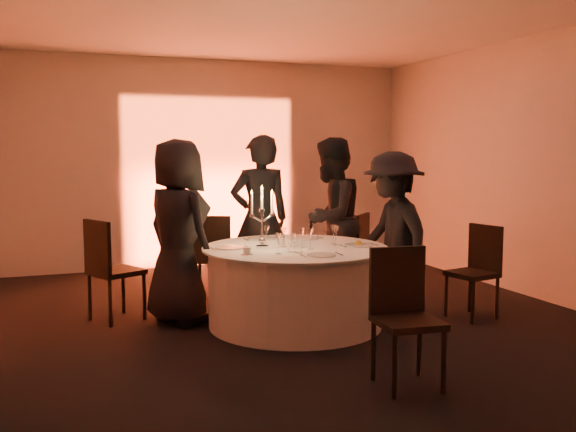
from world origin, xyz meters
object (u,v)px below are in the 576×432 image
object	(u,v)px
guest_back_right	(331,219)
candelabra	(262,226)
guest_right	(392,235)
coffee_cup	(247,251)
chair_left	(108,264)
chair_right	(477,266)
guest_left	(178,232)
guest_back_left	(260,219)
chair_front	(403,308)
chair_back_left	(213,253)
chair_back_right	(353,249)
banquet_table	(295,286)

from	to	relation	value
guest_back_right	candelabra	world-z (taller)	guest_back_right
guest_right	coffee_cup	xyz separation A→B (m)	(-1.61, -0.24, -0.04)
chair_left	chair_right	bearing A→B (deg)	-133.56
candelabra	coffee_cup	bearing A→B (deg)	-126.67
guest_left	guest_back_left	bearing A→B (deg)	-84.74
chair_left	chair_front	size ratio (longest dim) A/B	1.03
guest_back_right	candelabra	size ratio (longest dim) A/B	3.05
chair_front	guest_back_right	size ratio (longest dim) A/B	0.54
chair_back_left	chair_front	bearing A→B (deg)	123.68
guest_left	coffee_cup	xyz separation A→B (m)	(0.48, -0.75, -0.11)
chair_left	guest_back_right	size ratio (longest dim) A/B	0.56
guest_left	coffee_cup	world-z (taller)	guest_left
chair_back_right	chair_right	size ratio (longest dim) A/B	1.03
chair_front	candelabra	distance (m)	1.92
guest_right	candelabra	xyz separation A→B (m)	(-1.36, 0.10, 0.14)
guest_back_right	coffee_cup	distance (m)	1.77
chair_front	guest_right	world-z (taller)	guest_right
banquet_table	chair_back_right	world-z (taller)	chair_back_right
chair_right	guest_back_left	size ratio (longest dim) A/B	0.50
chair_front	guest_left	world-z (taller)	guest_left
chair_front	guest_back_left	world-z (taller)	guest_back_left
chair_left	guest_right	bearing A→B (deg)	-131.95
chair_back_left	coffee_cup	bearing A→B (deg)	108.74
chair_right	guest_back_left	xyz separation A→B (m)	(-1.86, 1.44, 0.40)
chair_back_right	guest_left	xyz separation A→B (m)	(-2.13, -0.46, 0.36)
guest_back_right	guest_right	distance (m)	0.96
banquet_table	guest_left	world-z (taller)	guest_left
banquet_table	chair_front	xyz separation A→B (m)	(0.18, -1.73, 0.18)
guest_back_left	guest_back_right	distance (m)	0.81
chair_front	candelabra	bearing A→B (deg)	110.59
banquet_table	coffee_cup	size ratio (longest dim) A/B	16.36
guest_back_left	guest_right	bearing A→B (deg)	134.35
chair_back_right	guest_back_left	size ratio (longest dim) A/B	0.52
chair_front	coffee_cup	distance (m)	1.66
chair_front	coffee_cup	xyz separation A→B (m)	(-0.74, 1.47, 0.24)
guest_back_right	chair_back_left	bearing A→B (deg)	-56.10
chair_back_right	coffee_cup	xyz separation A→B (m)	(-1.65, -1.21, 0.26)
chair_right	guest_back_right	world-z (taller)	guest_back_right
guest_left	guest_back_right	distance (m)	1.86
guest_right	coffee_cup	size ratio (longest dim) A/B	15.34
chair_right	coffee_cup	xyz separation A→B (m)	(-2.41, 0.10, 0.27)
coffee_cup	chair_back_right	bearing A→B (deg)	36.12
chair_front	guest_back_right	distance (m)	2.71
guest_left	guest_back_left	distance (m)	1.19
chair_right	chair_front	size ratio (longest dim) A/B	0.95
guest_right	chair_back_right	bearing A→B (deg)	175.98
guest_left	chair_back_left	bearing A→B (deg)	-59.35
guest_right	chair_right	bearing A→B (deg)	65.60
guest_left	chair_left	bearing A→B (deg)	42.57
guest_back_left	coffee_cup	size ratio (longest dim) A/B	16.97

